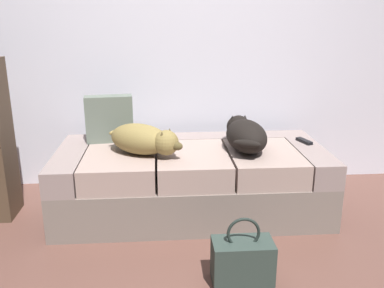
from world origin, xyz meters
name	(u,v)px	position (x,y,z in m)	size (l,w,h in m)	color
back_wall	(185,10)	(0.00, 1.71, 1.40)	(6.40, 0.10, 2.80)	silver
couch	(191,180)	(0.00, 1.07, 0.23)	(1.88, 0.87, 0.47)	slate
dog_tan	(144,139)	(-0.32, 0.97, 0.57)	(0.55, 0.46, 0.20)	olive
dog_dark	(245,134)	(0.37, 1.03, 0.57)	(0.29, 0.62, 0.21)	black
tv_remote	(304,141)	(0.84, 1.15, 0.48)	(0.04, 0.15, 0.02)	black
throw_pillow	(109,119)	(-0.59, 1.30, 0.64)	(0.34, 0.12, 0.34)	#5D675C
handbag	(242,261)	(0.20, 0.18, 0.13)	(0.32, 0.18, 0.38)	#2E3C36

